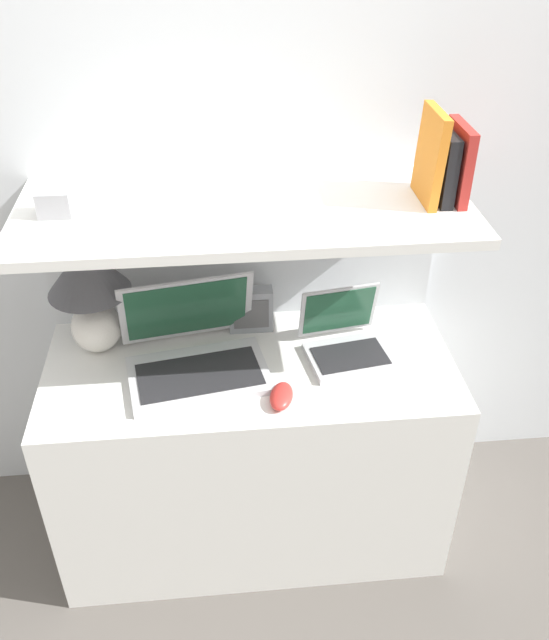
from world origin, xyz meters
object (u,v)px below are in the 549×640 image
table_lamp (89,286)px  laptop_large (195,353)px  laptop_small (346,342)px  book_black (443,166)px  router_box (251,310)px  book_orange (431,156)px  book_red (458,162)px  computer_mouse (281,396)px  shelf_gadget (55,203)px

table_lamp → laptop_large: size_ratio=0.79×
laptop_small → book_black: size_ratio=1.48×
router_box → book_orange: 0.70m
book_red → laptop_large: bearing=-175.1°
computer_mouse → book_orange: size_ratio=0.52×
router_box → laptop_small: bearing=-29.4°
table_lamp → book_orange: bearing=-3.9°
table_lamp → router_box: bearing=6.7°
table_lamp → book_red: book_red is taller
book_red → shelf_gadget: bearing=180.0°
router_box → book_red: book_red is taller
laptop_large → laptop_small: (0.44, 0.02, -0.01)m
router_box → book_red: size_ratio=0.71×
laptop_large → book_black: size_ratio=2.40×
book_orange → router_box: bearing=165.9°
book_orange → laptop_large: bearing=-174.6°
book_red → book_orange: (-0.08, 0.00, 0.02)m
laptop_small → book_orange: (0.19, 0.04, 0.55)m
shelf_gadget → laptop_large: bearing=-10.7°
laptop_small → shelf_gadget: 0.89m
book_red → book_black: size_ratio=1.09×
table_lamp → shelf_gadget: size_ratio=4.17×
laptop_large → laptop_small: 0.44m
book_orange → shelf_gadget: bearing=180.0°
laptop_large → book_orange: size_ratio=1.84×
router_box → laptop_large: bearing=-134.3°
shelf_gadget → router_box: bearing=13.3°
table_lamp → laptop_large: table_lamp is taller
laptop_small → book_orange: bearing=10.5°
table_lamp → router_box: table_lamp is taller
book_red → book_orange: 0.08m
laptop_small → computer_mouse: bearing=-137.1°
book_black → shelf_gadget: 0.99m
book_black → shelf_gadget: size_ratio=2.19×
table_lamp → book_black: (0.96, -0.06, 0.35)m
computer_mouse → shelf_gadget: (-0.55, 0.23, 0.49)m
laptop_small → router_box: laptop_small is taller
book_black → book_red: bearing=0.0°
laptop_large → shelf_gadget: bearing=169.3°
table_lamp → book_red: (1.00, -0.06, 0.35)m
shelf_gadget → laptop_small: bearing=-2.7°
table_lamp → book_black: bearing=-3.7°
book_black → computer_mouse: bearing=-152.3°
table_lamp → computer_mouse: (0.52, -0.29, -0.20)m
router_box → book_black: book_black is taller
table_lamp → router_box: 0.48m
book_red → shelf_gadget: size_ratio=2.39×
book_red → book_black: 0.04m
book_black → book_orange: book_orange is taller
computer_mouse → laptop_large: bearing=143.3°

